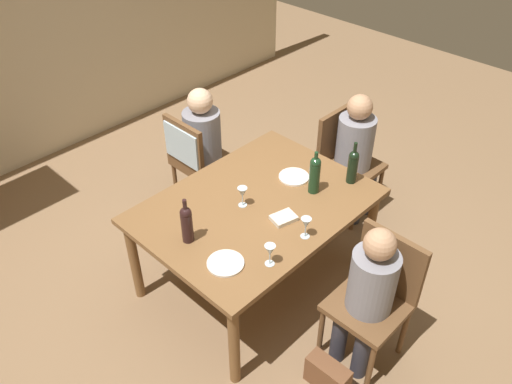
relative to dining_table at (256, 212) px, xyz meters
name	(u,v)px	position (x,y,z in m)	size (l,w,h in m)	color
ground_plane	(256,278)	(0.00, 0.00, -0.66)	(10.00, 10.00, 0.00)	#846647
rear_room_partition	(36,17)	(0.00, 2.78, 0.69)	(6.40, 0.12, 2.70)	beige
dining_table	(256,212)	(0.00, 0.00, 0.00)	(1.57, 1.15, 0.74)	brown
chair_right_end	(344,156)	(1.16, 0.09, -0.13)	(0.44, 0.44, 0.92)	brown
chair_far_right	(192,154)	(0.23, 0.96, -0.07)	(0.46, 0.44, 0.92)	brown
chair_near	(377,291)	(0.09, -0.96, -0.13)	(0.44, 0.44, 0.92)	brown
person_woman_host	(357,149)	(1.16, -0.03, -0.01)	(0.30, 0.35, 1.13)	#33333D
person_man_bearded	(205,140)	(0.38, 0.96, 0.00)	(0.36, 0.31, 1.14)	#33333D
person_man_guest	(369,290)	(-0.03, -0.96, -0.03)	(0.33, 0.28, 1.09)	#33333D
wine_bottle_tall_green	(353,165)	(0.66, -0.32, 0.22)	(0.07, 0.07, 0.33)	black
wine_bottle_dark_red	(187,223)	(-0.56, 0.05, 0.22)	(0.07, 0.07, 0.32)	black
wine_bottle_short_olive	(315,174)	(0.38, -0.19, 0.23)	(0.08, 0.08, 0.33)	#19381E
wine_glass_near_left	(270,251)	(-0.35, -0.46, 0.19)	(0.07, 0.07, 0.15)	silver
wine_glass_centre	(306,224)	(-0.02, -0.45, 0.19)	(0.07, 0.07, 0.15)	silver
wine_glass_near_right	(242,193)	(-0.08, 0.05, 0.19)	(0.07, 0.07, 0.15)	silver
dinner_plate_host	(294,177)	(0.41, 0.01, 0.09)	(0.22, 0.22, 0.01)	white
dinner_plate_guest_left	(226,263)	(-0.54, -0.27, 0.09)	(0.23, 0.23, 0.01)	silver
folded_napkin	(284,218)	(0.01, -0.25, 0.09)	(0.16, 0.12, 0.03)	beige
handbag	(328,376)	(-0.35, -0.96, -0.55)	(0.28, 0.12, 0.22)	brown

